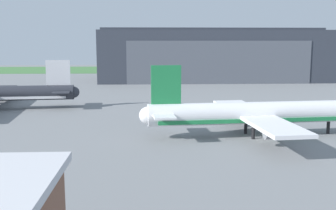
% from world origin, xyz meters
% --- Properties ---
extents(ground_plane, '(440.00, 440.00, 0.00)m').
position_xyz_m(ground_plane, '(0.00, 0.00, 0.00)').
color(ground_plane, slate).
extents(grass_field_strip, '(440.00, 56.00, 0.08)m').
position_xyz_m(grass_field_strip, '(0.00, 168.89, 0.04)').
color(grass_field_strip, '#43763E').
rests_on(grass_field_strip, ground_plane).
extents(maintenance_hangar, '(91.27, 34.06, 21.38)m').
position_xyz_m(maintenance_hangar, '(8.66, 104.09, 10.23)').
color(maintenance_hangar, '#2D333D').
rests_on(maintenance_hangar, ground_plane).
extents(airliner_near_right, '(40.44, 32.61, 12.11)m').
position_xyz_m(airliner_near_right, '(0.17, 2.07, 3.86)').
color(airliner_near_right, white).
rests_on(airliner_near_right, ground_plane).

